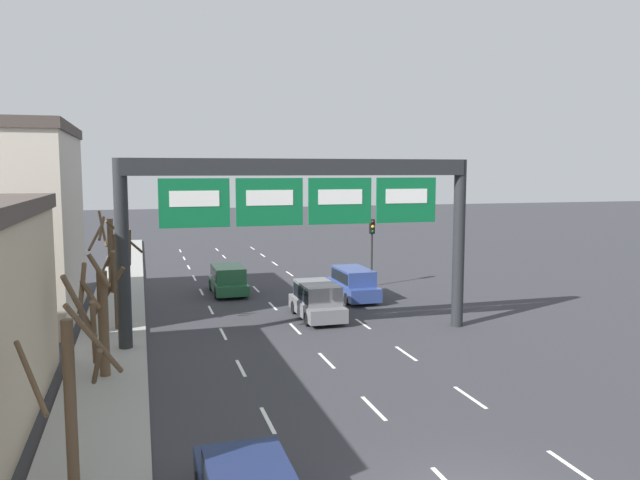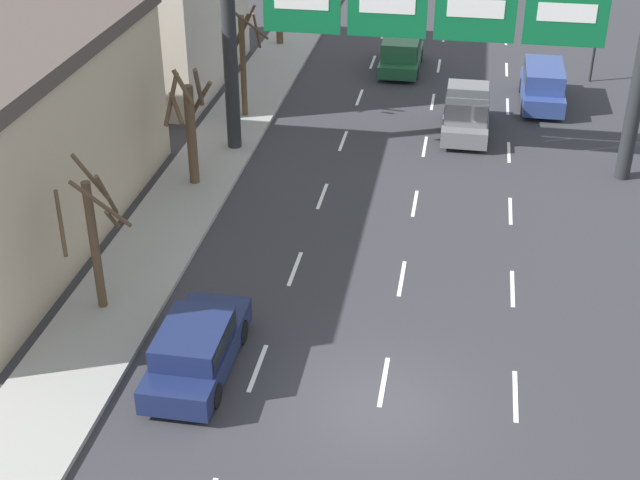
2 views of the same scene
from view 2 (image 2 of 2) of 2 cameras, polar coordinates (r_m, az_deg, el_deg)
name	(u,v)px [view 2 (image 2 of 2)]	position (r m, az deg, el deg)	size (l,w,h in m)	color
ground_plane	(379,407)	(22.25, 3.82, -10.63)	(220.00, 220.00, 0.00)	#333338
sidewalk_left	(71,370)	(24.09, -15.63, -8.02)	(2.80, 110.00, 0.15)	#999993
lane_dashes	(420,173)	(33.67, 6.43, 4.28)	(6.72, 67.00, 0.01)	white
sign_gantry	(431,11)	(32.46, 7.15, 14.35)	(15.35, 0.70, 7.73)	#232628
suv_grey	(466,111)	(37.07, 9.35, 8.17)	(1.86, 4.37, 1.78)	slate
suv_green	(401,51)	(44.25, 5.23, 11.94)	(1.90, 4.43, 1.65)	#235B38
suv_blue	(543,83)	(40.85, 14.08, 9.72)	(1.81, 4.56, 1.77)	navy
car_navy	(196,347)	(23.03, -7.93, -6.80)	(1.81, 4.45, 1.48)	#19234C
traffic_light_near_gantry	(600,18)	(43.75, 17.46, 13.40)	(0.30, 0.35, 4.22)	black
tree_bare_closest	(190,123)	(31.88, -8.33, 7.39)	(1.58, 1.55, 4.42)	brown
tree_bare_third	(94,233)	(24.92, -14.24, 0.46)	(2.27, 1.88, 4.98)	brown
tree_bare_furthest	(243,53)	(37.66, -4.93, 11.82)	(1.91, 1.93, 5.32)	brown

